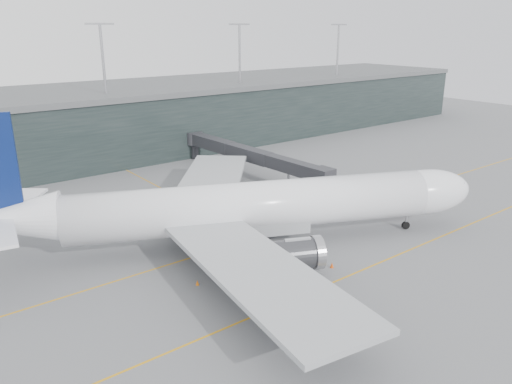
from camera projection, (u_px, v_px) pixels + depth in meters
ground at (211, 237)px, 71.38m from camera, size 320.00×320.00×0.00m
taxiline_a at (227, 246)px, 68.37m from camera, size 160.00×0.25×0.02m
taxiline_b at (307, 293)px, 56.35m from camera, size 160.00×0.25×0.02m
taxiline_lead_main at (174, 195)px, 89.30m from camera, size 0.25×60.00×0.02m
terminal at (71, 125)px, 112.55m from camera, size 240.00×36.00×29.00m
main_aircraft at (249, 207)px, 67.38m from camera, size 66.06×60.84×19.46m
jet_bridge at (243, 152)px, 100.52m from camera, size 4.99×42.87×6.06m
gse_cart at (391, 206)px, 81.11m from camera, size 2.85×2.40×1.66m
baggage_dolly at (423, 209)px, 81.90m from camera, size 3.90×3.48×0.33m
uld_a at (153, 219)px, 75.64m from camera, size 2.49×2.25×1.86m
uld_b at (157, 214)px, 77.30m from camera, size 2.54×2.29×1.89m
uld_c at (165, 211)px, 78.62m from camera, size 2.53×2.30×1.88m
cone_nose at (397, 195)px, 88.51m from camera, size 0.39×0.39×0.62m
cone_wing_stbd at (332, 265)px, 62.29m from camera, size 0.46×0.46×0.73m
cone_wing_port at (216, 199)px, 86.07m from camera, size 0.46×0.46×0.72m
cone_tail at (197, 283)px, 58.10m from camera, size 0.41×0.41×0.65m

